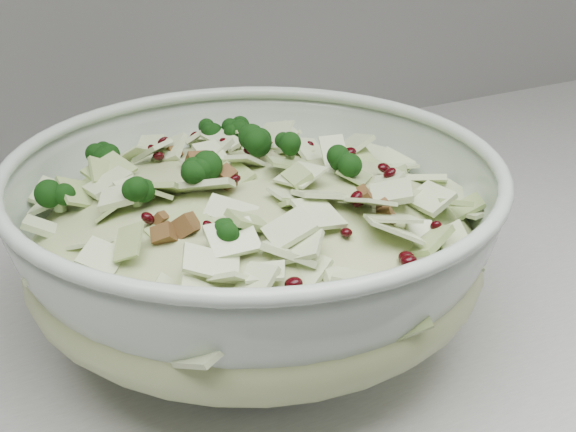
{
  "coord_description": "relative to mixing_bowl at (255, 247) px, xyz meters",
  "views": [
    {
      "loc": [
        -0.34,
        1.15,
        1.24
      ],
      "look_at": [
        -0.12,
        1.58,
        1.0
      ],
      "focal_mm": 50.0,
      "sensor_mm": 36.0,
      "label": 1
    }
  ],
  "objects": [
    {
      "name": "salad",
      "position": [
        0.0,
        0.0,
        0.02
      ],
      "size": [
        0.35,
        0.35,
        0.14
      ],
      "rotation": [
        0.0,
        0.0,
        0.1
      ],
      "color": "#C0C486",
      "rests_on": "mixing_bowl"
    },
    {
      "name": "mixing_bowl",
      "position": [
        0.0,
        0.0,
        0.0
      ],
      "size": [
        0.4,
        0.4,
        0.14
      ],
      "rotation": [
        0.0,
        0.0,
        -0.21
      ],
      "color": "#B2C3B2",
      "rests_on": "counter"
    }
  ]
}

